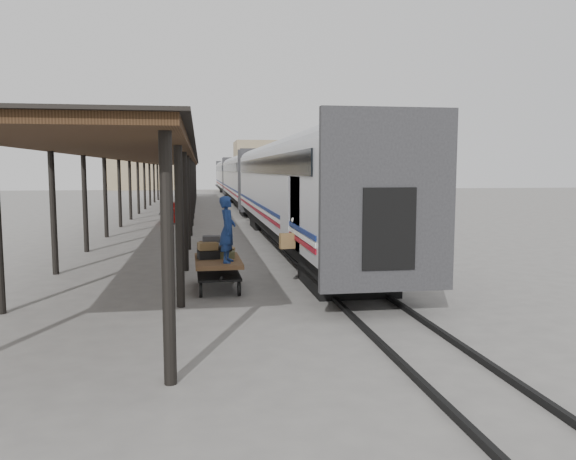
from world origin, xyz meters
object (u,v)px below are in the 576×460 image
at_px(baggage_cart, 218,266).
at_px(luggage_tug, 175,214).
at_px(porter, 228,229).
at_px(pedestrian, 167,215).

relative_size(baggage_cart, luggage_tug, 1.63).
relative_size(porter, pedestrian, 1.14).
relative_size(baggage_cart, porter, 1.36).
distance_m(baggage_cart, porter, 1.30).
relative_size(luggage_tug, porter, 0.83).
bearing_deg(pedestrian, luggage_tug, -100.61).
xyz_separation_m(porter, pedestrian, (-2.59, 17.55, -0.97)).
distance_m(baggage_cart, pedestrian, 17.06).
relative_size(baggage_cart, pedestrian, 1.55).
distance_m(luggage_tug, porter, 20.83).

